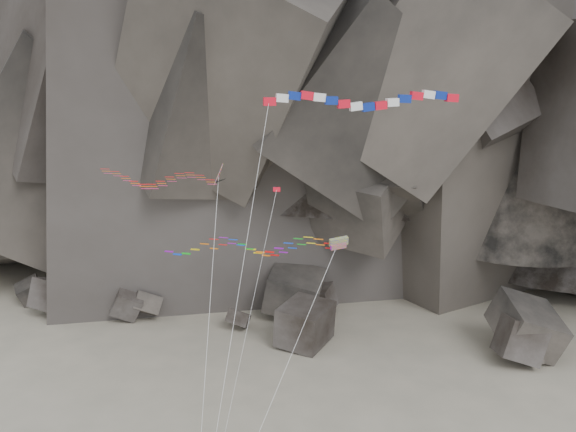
# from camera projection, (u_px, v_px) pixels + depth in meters

# --- Properties ---
(headland) EXTENTS (110.00, 70.00, 84.00)m
(headland) POSITION_uv_depth(u_px,v_px,m) (331.00, 12.00, 106.86)
(headland) COLOR #4F4841
(headland) RESTS_ON ground
(boulder_field) EXTENTS (73.13, 16.74, 7.96)m
(boulder_field) POSITION_uv_depth(u_px,v_px,m) (308.00, 316.00, 81.33)
(boulder_field) COLOR #47423F
(boulder_field) RESTS_ON ground
(delta_kite) EXTENTS (9.67, 12.55, 24.82)m
(delta_kite) POSITION_uv_depth(u_px,v_px,m) (154.00, 178.00, 45.04)
(delta_kite) COLOR red
(delta_kite) RESTS_ON ground
(banner_kite) EXTENTS (15.51, 15.56, 29.64)m
(banner_kite) POSITION_uv_depth(u_px,v_px,m) (361.00, 101.00, 43.32)
(banner_kite) COLOR red
(banner_kite) RESTS_ON ground
(parafoil_kite) EXTENTS (14.28, 13.24, 19.65)m
(parafoil_kite) POSITION_uv_depth(u_px,v_px,m) (244.00, 246.00, 46.62)
(parafoil_kite) COLOR #CCE90C
(parafoil_kite) RESTS_ON ground
(pennant_kite) EXTENTS (3.78, 10.46, 23.33)m
(pennant_kite) POSITION_uv_depth(u_px,v_px,m) (253.00, 301.00, 41.58)
(pennant_kite) COLOR red
(pennant_kite) RESTS_ON ground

